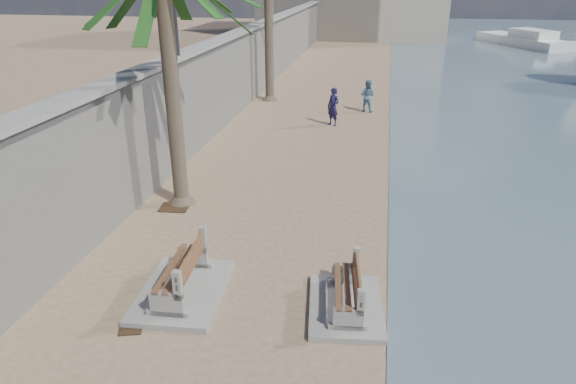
{
  "coord_description": "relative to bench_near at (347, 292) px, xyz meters",
  "views": [
    {
      "loc": [
        1.6,
        -4.3,
        6.16
      ],
      "look_at": [
        -0.5,
        7.0,
        1.2
      ],
      "focal_mm": 32.0,
      "sensor_mm": 36.0,
      "label": 1
    }
  ],
  "objects": [
    {
      "name": "seawall",
      "position": [
        -6.39,
        15.81,
        1.37
      ],
      "size": [
        0.45,
        70.0,
        3.5
      ],
      "primitive_type": "cube",
      "color": "gray",
      "rests_on": "ground_plane"
    },
    {
      "name": "wall_cap",
      "position": [
        -6.39,
        15.81,
        3.17
      ],
      "size": [
        0.8,
        70.0,
        0.12
      ],
      "primitive_type": "cube",
      "color": "gray",
      "rests_on": "seawall"
    },
    {
      "name": "bench_near",
      "position": [
        0.0,
        0.0,
        0.0
      ],
      "size": [
        1.67,
        2.26,
        0.88
      ],
      "color": "gray",
      "rests_on": "ground_plane"
    },
    {
      "name": "bench_far",
      "position": [
        -3.37,
        -0.11,
        0.06
      ],
      "size": [
        1.83,
        2.55,
        1.02
      ],
      "color": "gray",
      "rests_on": "ground_plane"
    },
    {
      "name": "person_a",
      "position": [
        -1.63,
        13.13,
        0.55
      ],
      "size": [
        0.81,
        0.77,
        1.87
      ],
      "primitive_type": "imported",
      "rotation": [
        0.0,
        0.0,
        -0.64
      ],
      "color": "#16163D",
      "rests_on": "ground_plane"
    },
    {
      "name": "person_b",
      "position": [
        -0.3,
        15.81,
        0.44
      ],
      "size": [
        0.95,
        0.84,
        1.66
      ],
      "primitive_type": "imported",
      "rotation": [
        0.0,
        0.0,
        2.82
      ],
      "color": "teal",
      "rests_on": "ground_plane"
    },
    {
      "name": "yacht_far",
      "position": [
        12.42,
        42.16,
        -0.03
      ],
      "size": [
        6.81,
        9.86,
        1.5
      ],
      "primitive_type": null,
      "rotation": [
        0.0,
        0.0,
        2.04
      ],
      "color": "silver",
      "rests_on": "bay_water"
    },
    {
      "name": "debris_c",
      "position": [
        -5.15,
        3.84,
        -0.37
      ],
      "size": [
        0.85,
        0.71,
        0.03
      ],
      "primitive_type": "cube",
      "rotation": [
        0.0,
        0.0,
        3.24
      ],
      "color": "#382616",
      "rests_on": "ground_plane"
    },
    {
      "name": "debris_d",
      "position": [
        -3.92,
        -1.3,
        -0.37
      ],
      "size": [
        0.56,
        0.63,
        0.03
      ],
      "primitive_type": "cube",
      "rotation": [
        0.0,
        0.0,
        5.01
      ],
      "color": "#382616",
      "rests_on": "ground_plane"
    }
  ]
}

